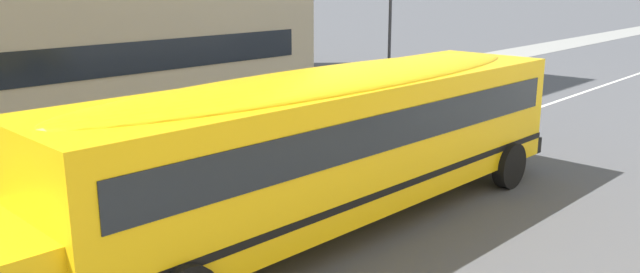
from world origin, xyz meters
The scene contains 4 objects.
ground_plane centered at (0.00, 0.00, 0.00)m, with size 400.00×400.00×0.00m, color #4C4C4F.
sidewalk_far centered at (0.00, 8.46, 0.01)m, with size 120.00×3.00×0.01m, color gray.
lane_centreline centered at (0.00, 0.00, 0.00)m, with size 110.00×0.16×0.01m, color silver.
school_bus centered at (-0.20, -1.96, 1.76)m, with size 13.32×3.39×2.96m.
Camera 1 is at (-8.58, -9.46, 4.58)m, focal length 35.72 mm.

